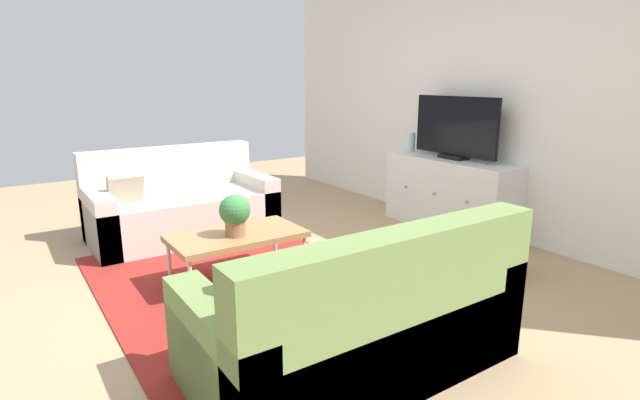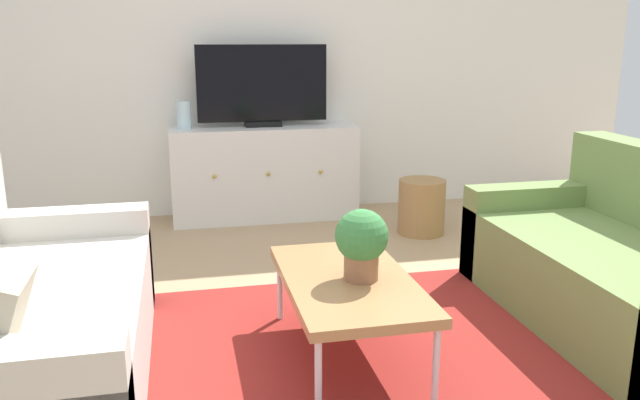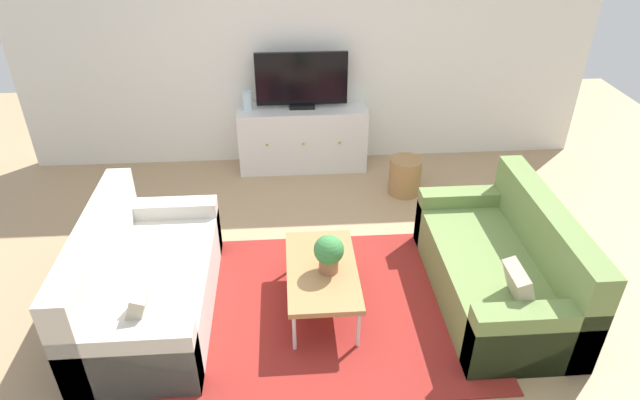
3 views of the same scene
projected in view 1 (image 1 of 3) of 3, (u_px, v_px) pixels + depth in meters
ground_plane at (255, 279)px, 3.82m from camera, size 10.00×10.00×0.00m
wall_back at (482, 96)px, 4.88m from camera, size 6.40×0.12×2.70m
area_rug at (238, 283)px, 3.74m from camera, size 2.50×1.90×0.01m
couch_left_side at (179, 207)px, 4.85m from camera, size 0.89×1.70×0.85m
couch_right_side at (361, 324)px, 2.54m from camera, size 0.89×1.70×0.85m
coffee_table at (237, 237)px, 3.70m from camera, size 0.54×0.99×0.39m
potted_plant at (235, 213)px, 3.59m from camera, size 0.23×0.23×0.31m
tv_console at (450, 194)px, 5.03m from camera, size 1.44×0.47×0.73m
flat_screen_tv at (455, 128)px, 4.88m from camera, size 1.00×0.16×0.62m
glass_vase at (410, 142)px, 5.40m from camera, size 0.11×0.11×0.21m
wicker_basket at (494, 251)px, 3.85m from camera, size 0.34×0.34×0.40m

